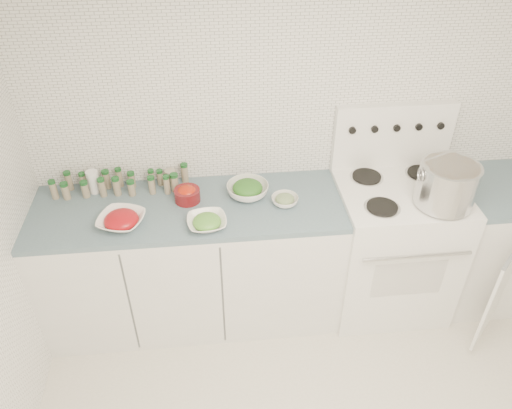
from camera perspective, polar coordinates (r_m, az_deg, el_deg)
name	(u,v)px	position (r m, az deg, el deg)	size (l,w,h in m)	color
room_walls	(416,247)	(1.77, 17.78, -4.68)	(3.54, 3.04, 2.52)	white
counter_left	(193,262)	(3.27, -7.20, -6.54)	(1.85, 0.62, 0.90)	white
stove	(391,243)	(3.43, 15.13, -4.28)	(0.76, 0.70, 1.36)	white
counter_right	(507,240)	(3.81, 26.73, -3.64)	(0.89, 0.90, 0.90)	white
stock_pot	(447,183)	(3.03, 21.04, 2.33)	(0.35, 0.33, 0.25)	silver
bowl_tomato	(121,220)	(2.89, -15.14, -1.73)	(0.32, 0.32, 0.08)	white
bowl_snowpea	(207,222)	(2.80, -5.63, -2.00)	(0.24, 0.24, 0.07)	white
bowl_broccoli	(248,189)	(3.01, -0.96, 1.75)	(0.30, 0.30, 0.10)	white
bowl_zucchini	(285,200)	(2.96, 3.32, 0.53)	(0.20, 0.20, 0.06)	white
bowl_pepper	(187,194)	(3.00, -7.87, 1.20)	(0.15, 0.15, 0.10)	#611013
salt_canister	(94,182)	(3.19, -18.08, 2.50)	(0.07, 0.07, 0.15)	white
tin_can	(171,177)	(3.17, -9.73, 3.14)	(0.07, 0.07, 0.09)	#B6AC9A
spice_cluster	(121,183)	(3.16, -15.20, 2.41)	(0.82, 0.15, 0.14)	gray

